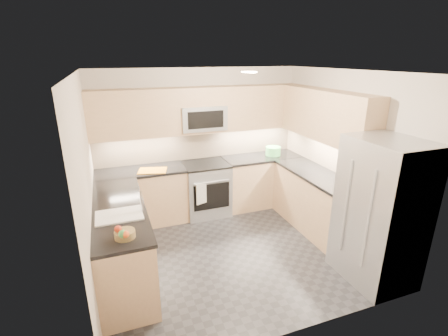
# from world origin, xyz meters

# --- Properties ---
(floor) EXTENTS (3.60, 3.20, 0.00)m
(floor) POSITION_xyz_m (0.00, 0.00, 0.00)
(floor) COLOR #222327
(floor) RESTS_ON ground
(ceiling) EXTENTS (3.60, 3.20, 0.02)m
(ceiling) POSITION_xyz_m (0.00, 0.00, 2.50)
(ceiling) COLOR beige
(ceiling) RESTS_ON wall_back
(wall_back) EXTENTS (3.60, 0.02, 2.50)m
(wall_back) POSITION_xyz_m (0.00, 1.60, 1.25)
(wall_back) COLOR beige
(wall_back) RESTS_ON floor
(wall_front) EXTENTS (3.60, 0.02, 2.50)m
(wall_front) POSITION_xyz_m (0.00, -1.60, 1.25)
(wall_front) COLOR beige
(wall_front) RESTS_ON floor
(wall_left) EXTENTS (0.02, 3.20, 2.50)m
(wall_left) POSITION_xyz_m (-1.80, 0.00, 1.25)
(wall_left) COLOR beige
(wall_left) RESTS_ON floor
(wall_right) EXTENTS (0.02, 3.20, 2.50)m
(wall_right) POSITION_xyz_m (1.80, 0.00, 1.25)
(wall_right) COLOR beige
(wall_right) RESTS_ON floor
(base_cab_back_left) EXTENTS (1.42, 0.60, 0.90)m
(base_cab_back_left) POSITION_xyz_m (-1.09, 1.30, 0.45)
(base_cab_back_left) COLOR tan
(base_cab_back_left) RESTS_ON floor
(base_cab_back_right) EXTENTS (1.42, 0.60, 0.90)m
(base_cab_back_right) POSITION_xyz_m (1.09, 1.30, 0.45)
(base_cab_back_right) COLOR tan
(base_cab_back_right) RESTS_ON floor
(base_cab_right) EXTENTS (0.60, 1.70, 0.90)m
(base_cab_right) POSITION_xyz_m (1.50, 0.15, 0.45)
(base_cab_right) COLOR tan
(base_cab_right) RESTS_ON floor
(base_cab_peninsula) EXTENTS (0.60, 2.00, 0.90)m
(base_cab_peninsula) POSITION_xyz_m (-1.50, 0.00, 0.45)
(base_cab_peninsula) COLOR tan
(base_cab_peninsula) RESTS_ON floor
(countertop_back_left) EXTENTS (1.42, 0.63, 0.04)m
(countertop_back_left) POSITION_xyz_m (-1.09, 1.30, 0.92)
(countertop_back_left) COLOR black
(countertop_back_left) RESTS_ON base_cab_back_left
(countertop_back_right) EXTENTS (1.42, 0.63, 0.04)m
(countertop_back_right) POSITION_xyz_m (1.09, 1.30, 0.92)
(countertop_back_right) COLOR black
(countertop_back_right) RESTS_ON base_cab_back_right
(countertop_right) EXTENTS (0.63, 1.70, 0.04)m
(countertop_right) POSITION_xyz_m (1.50, 0.15, 0.92)
(countertop_right) COLOR black
(countertop_right) RESTS_ON base_cab_right
(countertop_peninsula) EXTENTS (0.63, 2.00, 0.04)m
(countertop_peninsula) POSITION_xyz_m (-1.50, 0.00, 0.92)
(countertop_peninsula) COLOR black
(countertop_peninsula) RESTS_ON base_cab_peninsula
(upper_cab_back) EXTENTS (3.60, 0.35, 0.75)m
(upper_cab_back) POSITION_xyz_m (0.00, 1.43, 1.83)
(upper_cab_back) COLOR tan
(upper_cab_back) RESTS_ON wall_back
(upper_cab_right) EXTENTS (0.35, 1.95, 0.75)m
(upper_cab_right) POSITION_xyz_m (1.62, 0.28, 1.83)
(upper_cab_right) COLOR tan
(upper_cab_right) RESTS_ON wall_right
(backsplash_back) EXTENTS (3.60, 0.01, 0.51)m
(backsplash_back) POSITION_xyz_m (0.00, 1.60, 1.20)
(backsplash_back) COLOR #C2A98C
(backsplash_back) RESTS_ON wall_back
(backsplash_right) EXTENTS (0.01, 2.30, 0.51)m
(backsplash_right) POSITION_xyz_m (1.80, 0.45, 1.20)
(backsplash_right) COLOR #C2A98C
(backsplash_right) RESTS_ON wall_right
(gas_range) EXTENTS (0.76, 0.65, 0.91)m
(gas_range) POSITION_xyz_m (0.00, 1.28, 0.46)
(gas_range) COLOR #9EA1A5
(gas_range) RESTS_ON floor
(range_cooktop) EXTENTS (0.76, 0.65, 0.03)m
(range_cooktop) POSITION_xyz_m (0.00, 1.28, 0.92)
(range_cooktop) COLOR black
(range_cooktop) RESTS_ON gas_range
(oven_door_glass) EXTENTS (0.62, 0.02, 0.45)m
(oven_door_glass) POSITION_xyz_m (0.00, 0.95, 0.45)
(oven_door_glass) COLOR black
(oven_door_glass) RESTS_ON gas_range
(oven_handle) EXTENTS (0.60, 0.02, 0.02)m
(oven_handle) POSITION_xyz_m (0.00, 0.93, 0.72)
(oven_handle) COLOR #B2B5BA
(oven_handle) RESTS_ON gas_range
(microwave) EXTENTS (0.76, 0.40, 0.40)m
(microwave) POSITION_xyz_m (0.00, 1.40, 1.70)
(microwave) COLOR #95989C
(microwave) RESTS_ON upper_cab_back
(microwave_door) EXTENTS (0.60, 0.01, 0.28)m
(microwave_door) POSITION_xyz_m (0.00, 1.20, 1.70)
(microwave_door) COLOR black
(microwave_door) RESTS_ON microwave
(refrigerator) EXTENTS (0.70, 0.90, 1.80)m
(refrigerator) POSITION_xyz_m (1.45, -1.15, 0.90)
(refrigerator) COLOR #A1A3A9
(refrigerator) RESTS_ON floor
(fridge_handle_left) EXTENTS (0.02, 0.02, 1.20)m
(fridge_handle_left) POSITION_xyz_m (1.08, -1.33, 0.95)
(fridge_handle_left) COLOR #B2B5BA
(fridge_handle_left) RESTS_ON refrigerator
(fridge_handle_right) EXTENTS (0.02, 0.02, 1.20)m
(fridge_handle_right) POSITION_xyz_m (1.08, -0.97, 0.95)
(fridge_handle_right) COLOR #B2B5BA
(fridge_handle_right) RESTS_ON refrigerator
(sink_basin) EXTENTS (0.52, 0.38, 0.16)m
(sink_basin) POSITION_xyz_m (-1.50, -0.25, 0.88)
(sink_basin) COLOR white
(sink_basin) RESTS_ON base_cab_peninsula
(faucet) EXTENTS (0.03, 0.03, 0.28)m
(faucet) POSITION_xyz_m (-1.24, -0.25, 1.08)
(faucet) COLOR silver
(faucet) RESTS_ON countertop_peninsula
(utensil_bowl) EXTENTS (0.30, 0.30, 0.16)m
(utensil_bowl) POSITION_xyz_m (1.31, 1.29, 1.02)
(utensil_bowl) COLOR #55C65D
(utensil_bowl) RESTS_ON countertop_back_right
(cutting_board) EXTENTS (0.50, 0.41, 0.01)m
(cutting_board) POSITION_xyz_m (-0.91, 1.18, 0.95)
(cutting_board) COLOR orange
(cutting_board) RESTS_ON countertop_back_left
(fruit_basket) EXTENTS (0.24, 0.24, 0.08)m
(fruit_basket) POSITION_xyz_m (-1.47, -0.75, 0.98)
(fruit_basket) COLOR olive
(fruit_basket) RESTS_ON countertop_peninsula
(fruit_apple) EXTENTS (0.07, 0.07, 0.07)m
(fruit_apple) POSITION_xyz_m (-1.53, -0.76, 1.05)
(fruit_apple) COLOR red
(fruit_apple) RESTS_ON fruit_basket
(fruit_pear) EXTENTS (0.08, 0.08, 0.08)m
(fruit_pear) POSITION_xyz_m (-1.49, -0.88, 1.05)
(fruit_pear) COLOR green
(fruit_pear) RESTS_ON fruit_basket
(dish_towel_check) EXTENTS (0.19, 0.08, 0.36)m
(dish_towel_check) POSITION_xyz_m (-0.19, 0.91, 0.55)
(dish_towel_check) COLOR silver
(dish_towel_check) RESTS_ON oven_handle
(fruit_orange) EXTENTS (0.07, 0.07, 0.07)m
(fruit_orange) POSITION_xyz_m (-1.47, -0.89, 1.05)
(fruit_orange) COLOR #FA5C1B
(fruit_orange) RESTS_ON fruit_basket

